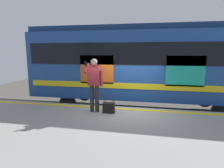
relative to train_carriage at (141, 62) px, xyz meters
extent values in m
plane|color=#4C4742|center=(0.36, 2.32, -2.51)|extent=(25.19, 25.19, 0.00)
cube|color=gray|center=(0.36, 4.90, -2.03)|extent=(16.80, 5.15, 0.97)
cube|color=yellow|center=(0.36, 2.62, -1.53)|extent=(16.46, 0.16, 0.01)
cube|color=slate|center=(0.36, 0.71, -2.43)|extent=(21.83, 0.08, 0.16)
cube|color=slate|center=(0.36, -0.72, -2.43)|extent=(21.83, 0.08, 0.16)
cube|color=#1E478C|center=(0.00, -0.01, -0.10)|extent=(10.11, 2.89, 2.92)
cube|color=navy|center=(0.00, -0.01, 1.48)|extent=(9.90, 2.66, 0.24)
cube|color=black|center=(0.00, 1.45, 0.41)|extent=(9.60, 0.03, 0.90)
cube|color=yellow|center=(0.00, 1.45, -0.91)|extent=(9.60, 0.03, 0.24)
cube|color=#19A58C|center=(-1.77, 1.46, -0.25)|extent=(1.44, 0.02, 1.19)
cube|color=#D85919|center=(1.77, 1.46, -0.25)|extent=(1.44, 0.02, 1.19)
cylinder|color=black|center=(3.28, 1.15, -1.93)|extent=(0.84, 0.12, 0.84)
cylinder|color=black|center=(3.28, -1.16, -1.93)|extent=(0.84, 0.12, 0.84)
cylinder|color=black|center=(-3.28, 1.15, -1.93)|extent=(0.84, 0.12, 0.84)
cylinder|color=black|center=(-3.28, -1.16, -1.93)|extent=(0.84, 0.12, 0.84)
cylinder|color=#262628|center=(1.30, 3.10, -1.08)|extent=(0.14, 0.14, 0.92)
cylinder|color=#262628|center=(1.48, 3.10, -1.08)|extent=(0.14, 0.14, 0.92)
cube|color=maroon|center=(1.39, 3.10, -0.30)|extent=(0.40, 0.24, 0.62)
sphere|color=maroon|center=(1.39, 2.94, -0.01)|extent=(0.20, 0.20, 0.20)
sphere|color=beige|center=(1.39, 3.10, 0.16)|extent=(0.22, 0.22, 0.22)
cylinder|color=maroon|center=(1.14, 3.10, -0.37)|extent=(0.09, 0.09, 0.56)
cylinder|color=maroon|center=(1.62, 3.18, -0.04)|extent=(0.09, 0.42, 0.33)
cube|color=black|center=(1.62, 3.28, 0.12)|extent=(0.07, 0.02, 0.15)
cube|color=black|center=(0.88, 3.13, -1.37)|extent=(0.39, 0.20, 0.34)
torus|color=black|center=(0.88, 3.13, -1.14)|extent=(0.36, 0.36, 0.02)
camera|label=1|loc=(-0.43, 9.09, 0.50)|focal=30.23mm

